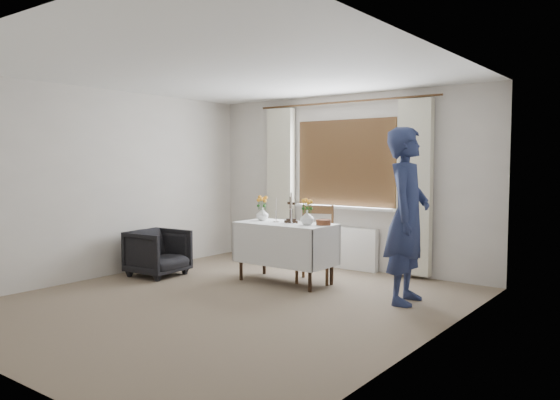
# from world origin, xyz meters

# --- Properties ---
(ground) EXTENTS (5.00, 5.00, 0.00)m
(ground) POSITION_xyz_m (0.00, 0.00, 0.00)
(ground) COLOR #806F58
(ground) RESTS_ON ground
(altar_table) EXTENTS (1.24, 0.64, 0.76)m
(altar_table) POSITION_xyz_m (-0.10, 1.17, 0.38)
(altar_table) COLOR white
(altar_table) RESTS_ON ground
(wooden_chair) EXTENTS (0.59, 0.59, 0.98)m
(wooden_chair) POSITION_xyz_m (0.17, 1.44, 0.49)
(wooden_chair) COLOR brown
(wooden_chair) RESTS_ON ground
(armchair) EXTENTS (0.74, 0.72, 0.63)m
(armchair) POSITION_xyz_m (-1.71, 0.46, 0.31)
(armchair) COLOR black
(armchair) RESTS_ON ground
(person) EXTENTS (0.57, 0.76, 1.91)m
(person) POSITION_xyz_m (1.55, 1.17, 0.95)
(person) COLOR navy
(person) RESTS_ON ground
(radiator) EXTENTS (1.10, 0.10, 0.60)m
(radiator) POSITION_xyz_m (0.00, 2.42, 0.30)
(radiator) COLOR white
(radiator) RESTS_ON ground
(wooden_cross) EXTENTS (0.19, 0.17, 0.33)m
(wooden_cross) POSITION_xyz_m (-0.03, 1.20, 0.93)
(wooden_cross) COLOR black
(wooden_cross) RESTS_ON altar_table
(candlestick_left) EXTENTS (0.10, 0.10, 0.31)m
(candlestick_left) POSITION_xyz_m (-0.22, 1.14, 0.92)
(candlestick_left) COLOR white
(candlestick_left) RESTS_ON altar_table
(candlestick_right) EXTENTS (0.15, 0.15, 0.39)m
(candlestick_right) POSITION_xyz_m (0.02, 1.14, 0.96)
(candlestick_right) COLOR white
(candlestick_right) RESTS_ON altar_table
(flower_vase_left) EXTENTS (0.21, 0.21, 0.17)m
(flower_vase_left) POSITION_xyz_m (-0.53, 1.23, 0.85)
(flower_vase_left) COLOR white
(flower_vase_left) RESTS_ON altar_table
(flower_vase_right) EXTENTS (0.18, 0.18, 0.18)m
(flower_vase_right) POSITION_xyz_m (0.24, 1.17, 0.85)
(flower_vase_right) COLOR white
(flower_vase_right) RESTS_ON altar_table
(wicker_basket) EXTENTS (0.19, 0.19, 0.07)m
(wicker_basket) POSITION_xyz_m (0.41, 1.27, 0.80)
(wicker_basket) COLOR brown
(wicker_basket) RESTS_ON altar_table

